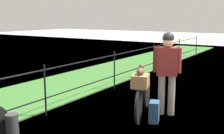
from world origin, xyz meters
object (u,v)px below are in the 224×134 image
Objects in this scene: terrier_dog at (141,70)px; cyclist_person at (167,66)px; backpack_on_paving at (154,112)px; mooring_bollard at (12,129)px; bicycle_main at (143,98)px; wooden_crate at (140,81)px.

cyclist_person is (0.64, -0.27, 0.01)m from terrier_dog.
terrier_dog is at bearing -83.12° from backpack_on_paving.
cyclist_person is 3.43× the size of mooring_bollard.
mooring_bollard is (-2.08, 1.47, 0.05)m from backpack_on_paving.
terrier_dog is at bearing -162.35° from bicycle_main.
terrier_dog is 0.66× the size of mooring_bollard.
bicycle_main is 0.45m from backpack_on_paving.
mooring_bollard is at bearing 150.12° from cyclist_person.
wooden_crate is 0.20m from terrier_dog.
wooden_crate reaches higher than mooring_bollard.
bicycle_main is 4.18× the size of wooden_crate.
wooden_crate is 1.22× the size of terrier_dog.
backpack_on_paving is (-0.23, -0.35, -0.16)m from bicycle_main.
terrier_dog is 0.84m from backpack_on_paving.
wooden_crate is at bearing -32.43° from mooring_bollard.
terrier_dog is 0.19× the size of cyclist_person.
wooden_crate reaches higher than backpack_on_paving.
terrier_dog is at bearing 17.65° from wooden_crate.
cyclist_person is (0.30, -0.38, 0.64)m from bicycle_main.
wooden_crate reaches higher than bicycle_main.
mooring_bollard is (-2.60, 1.49, -0.76)m from cyclist_person.
backpack_on_paving is at bearing -35.24° from mooring_bollard.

